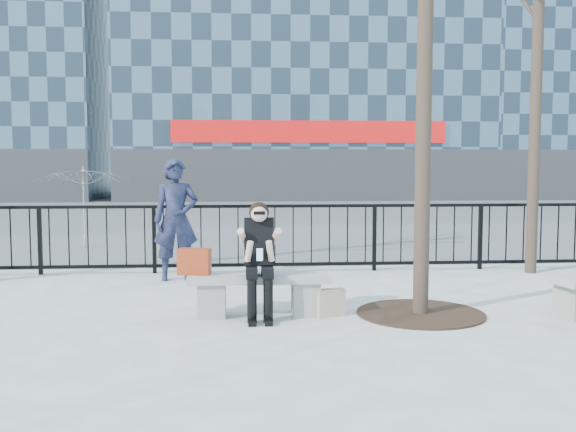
{
  "coord_description": "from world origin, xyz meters",
  "views": [
    {
      "loc": [
        -0.22,
        -7.4,
        1.79
      ],
      "look_at": [
        0.4,
        0.8,
        1.1
      ],
      "focal_mm": 40.0,
      "sensor_mm": 36.0,
      "label": 1
    }
  ],
  "objects": [
    {
      "name": "ground",
      "position": [
        0.0,
        0.0,
        0.0
      ],
      "size": [
        120.0,
        120.0,
        0.0
      ],
      "primitive_type": "plane",
      "color": "gray",
      "rests_on": "ground"
    },
    {
      "name": "street_surface",
      "position": [
        0.0,
        15.0,
        0.0
      ],
      "size": [
        60.0,
        23.0,
        0.01
      ],
      "primitive_type": "cube",
      "color": "#474747",
      "rests_on": "ground"
    },
    {
      "name": "railing",
      "position": [
        0.0,
        3.0,
        0.55
      ],
      "size": [
        14.0,
        0.06,
        1.1
      ],
      "color": "black",
      "rests_on": "ground"
    },
    {
      "name": "tree_grate",
      "position": [
        1.9,
        -0.1,
        0.01
      ],
      "size": [
        1.5,
        1.5,
        0.02
      ],
      "primitive_type": "cylinder",
      "color": "black",
      "rests_on": "ground"
    },
    {
      "name": "bench_main",
      "position": [
        0.0,
        0.0,
        0.3
      ],
      "size": [
        1.65,
        0.46,
        0.49
      ],
      "color": "gray",
      "rests_on": "ground"
    },
    {
      "name": "seated_woman",
      "position": [
        0.0,
        -0.16,
        0.67
      ],
      "size": [
        0.5,
        0.64,
        1.34
      ],
      "color": "black",
      "rests_on": "ground"
    },
    {
      "name": "handbag",
      "position": [
        -0.75,
        0.02,
        0.64
      ],
      "size": [
        0.39,
        0.24,
        0.3
      ],
      "primitive_type": "cube",
      "rotation": [
        0.0,
        0.0,
        -0.19
      ],
      "color": "maroon",
      "rests_on": "bench_main"
    },
    {
      "name": "shopping_bag",
      "position": [
        0.82,
        -0.12,
        0.16
      ],
      "size": [
        0.36,
        0.23,
        0.32
      ],
      "primitive_type": "cube",
      "rotation": [
        0.0,
        0.0,
        0.33
      ],
      "color": "beige",
      "rests_on": "ground"
    },
    {
      "name": "standing_man",
      "position": [
        -1.19,
        2.38,
        0.92
      ],
      "size": [
        0.73,
        0.53,
        1.84
      ],
      "primitive_type": "imported",
      "rotation": [
        0.0,
        0.0,
        0.14
      ],
      "color": "black",
      "rests_on": "ground"
    },
    {
      "name": "vendor_umbrella",
      "position": [
        -3.47,
        6.19,
        0.86
      ],
      "size": [
        2.01,
        2.05,
        1.72
      ],
      "primitive_type": "imported",
      "rotation": [
        0.0,
        0.0,
        -0.07
      ],
      "color": "gold",
      "rests_on": "ground"
    }
  ]
}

